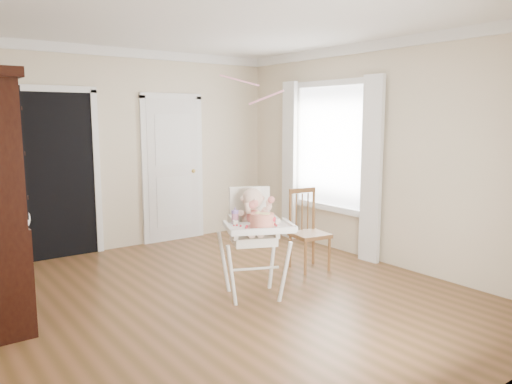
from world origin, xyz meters
TOP-DOWN VIEW (x-y plane):
  - floor at (0.00, 0.00)m, footprint 5.00×5.00m
  - ceiling at (0.00, 0.00)m, footprint 5.00×5.00m
  - wall_back at (0.00, 2.50)m, footprint 4.50×0.00m
  - wall_right at (2.25, 0.00)m, footprint 0.00×5.00m
  - crown_molding at (0.00, 0.00)m, footprint 4.50×5.00m
  - doorway at (-0.90, 2.48)m, footprint 1.06×0.05m
  - closet_door at (0.70, 2.48)m, footprint 0.96×0.09m
  - window_right at (2.18, 0.80)m, footprint 0.13×1.84m
  - high_chair at (0.24, -0.13)m, footprint 0.89×0.97m
  - baby at (0.26, -0.11)m, footprint 0.30×0.32m
  - cake at (0.14, -0.41)m, footprint 0.29×0.29m
  - sippy_cup at (0.02, -0.14)m, footprint 0.07×0.07m
  - dining_chair at (1.33, 0.24)m, footprint 0.44×0.44m
  - streamer at (0.83, 0.95)m, footprint 0.33×0.40m

SIDE VIEW (x-z plane):
  - floor at x=0.00m, z-range 0.00..0.00m
  - dining_chair at x=1.33m, z-range -0.03..0.92m
  - high_chair at x=0.24m, z-range 0.13..1.25m
  - cake at x=0.14m, z-range 0.78..0.91m
  - sippy_cup at x=0.02m, z-range 0.76..0.93m
  - baby at x=0.26m, z-range 0.60..1.10m
  - closet_door at x=0.70m, z-range -0.04..2.09m
  - doorway at x=-0.90m, z-range 0.00..2.22m
  - window_right at x=2.18m, z-range 0.14..2.44m
  - wall_back at x=0.00m, z-range -0.90..3.60m
  - wall_right at x=2.25m, z-range -1.15..3.85m
  - streamer at x=0.83m, z-range 2.15..2.30m
  - crown_molding at x=0.00m, z-range 2.58..2.70m
  - ceiling at x=0.00m, z-range 2.70..2.70m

